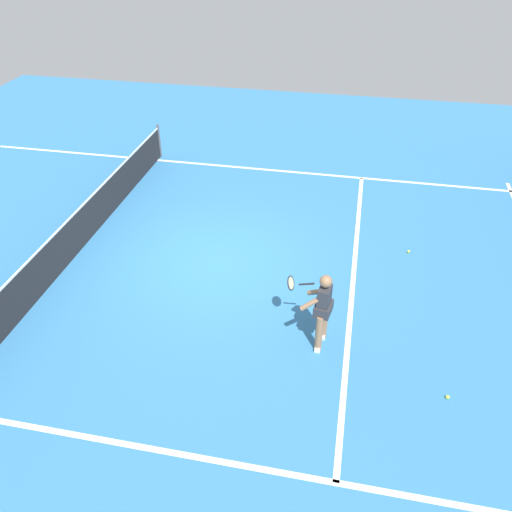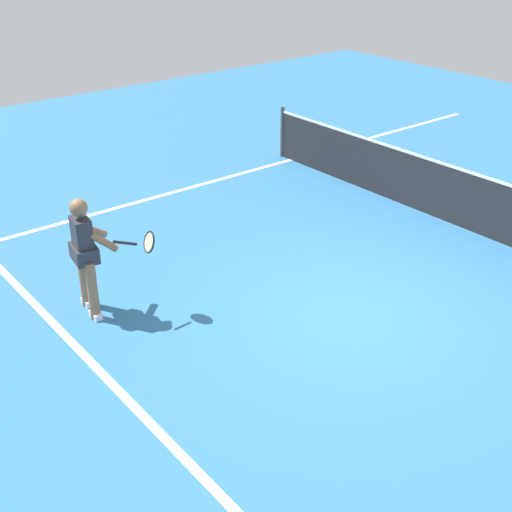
% 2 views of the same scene
% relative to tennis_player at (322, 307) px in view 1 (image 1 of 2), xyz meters
% --- Properties ---
extents(ground_plane, '(25.30, 25.30, 0.00)m').
position_rel_tennis_player_xyz_m(ground_plane, '(2.15, 2.56, -0.85)').
color(ground_plane, teal).
extents(service_line_marking, '(9.90, 0.10, 0.01)m').
position_rel_tennis_player_xyz_m(service_line_marking, '(2.15, -0.54, -0.84)').
color(service_line_marking, white).
rests_on(service_line_marking, ground).
extents(sideline_left_marking, '(0.10, 17.47, 0.01)m').
position_rel_tennis_player_xyz_m(sideline_left_marking, '(-2.79, 2.56, -0.84)').
color(sideline_left_marking, white).
rests_on(sideline_left_marking, ground).
extents(sideline_right_marking, '(0.10, 17.47, 0.01)m').
position_rel_tennis_player_xyz_m(sideline_right_marking, '(7.10, 2.56, -0.84)').
color(sideline_right_marking, white).
rests_on(sideline_right_marking, ground).
extents(court_net, '(10.58, 0.08, 1.04)m').
position_rel_tennis_player_xyz_m(court_net, '(2.15, 5.80, -0.36)').
color(court_net, '#4C4C51').
rests_on(court_net, ground).
extents(tennis_player, '(0.88, 0.91, 1.55)m').
position_rel_tennis_player_xyz_m(tennis_player, '(0.00, 0.00, 0.00)').
color(tennis_player, '#8C6647').
rests_on(tennis_player, ground).
extents(tennis_ball_mid, '(0.07, 0.07, 0.07)m').
position_rel_tennis_player_xyz_m(tennis_ball_mid, '(3.38, -1.75, -0.81)').
color(tennis_ball_mid, '#D1E533').
rests_on(tennis_ball_mid, ground).
extents(tennis_ball_far, '(0.07, 0.07, 0.07)m').
position_rel_tennis_player_xyz_m(tennis_ball_far, '(-0.90, -2.23, -0.81)').
color(tennis_ball_far, '#D1E533').
rests_on(tennis_ball_far, ground).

